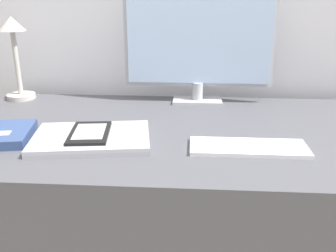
{
  "coord_description": "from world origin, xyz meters",
  "views": [
    {
      "loc": [
        0.03,
        -1.06,
        1.14
      ],
      "look_at": [
        -0.04,
        -0.05,
        0.78
      ],
      "focal_mm": 40.0,
      "sensor_mm": 36.0,
      "label": 1
    }
  ],
  "objects_px": {
    "monitor": "(199,40)",
    "ereader": "(90,133)",
    "laptop": "(92,138)",
    "keyboard": "(248,147)",
    "desk_lamp": "(15,48)"
  },
  "relations": [
    {
      "from": "monitor",
      "to": "ereader",
      "type": "distance_m",
      "value": 0.6
    },
    {
      "from": "laptop",
      "to": "ereader",
      "type": "distance_m",
      "value": 0.02
    },
    {
      "from": "keyboard",
      "to": "ereader",
      "type": "distance_m",
      "value": 0.47
    },
    {
      "from": "monitor",
      "to": "laptop",
      "type": "distance_m",
      "value": 0.6
    },
    {
      "from": "monitor",
      "to": "keyboard",
      "type": "xyz_separation_m",
      "value": [
        0.14,
        -0.48,
        -0.24
      ]
    },
    {
      "from": "ereader",
      "to": "keyboard",
      "type": "bearing_deg",
      "value": -4.08
    },
    {
      "from": "keyboard",
      "to": "ereader",
      "type": "xyz_separation_m",
      "value": [
        -0.47,
        0.03,
        0.02
      ]
    },
    {
      "from": "keyboard",
      "to": "laptop",
      "type": "bearing_deg",
      "value": 176.16
    },
    {
      "from": "keyboard",
      "to": "desk_lamp",
      "type": "bearing_deg",
      "value": 151.5
    },
    {
      "from": "laptop",
      "to": "ereader",
      "type": "height_order",
      "value": "ereader"
    },
    {
      "from": "monitor",
      "to": "laptop",
      "type": "xyz_separation_m",
      "value": [
        -0.32,
        -0.45,
        -0.24
      ]
    },
    {
      "from": "keyboard",
      "to": "laptop",
      "type": "distance_m",
      "value": 0.46
    },
    {
      "from": "ereader",
      "to": "desk_lamp",
      "type": "distance_m",
      "value": 0.64
    },
    {
      "from": "keyboard",
      "to": "desk_lamp",
      "type": "distance_m",
      "value": 1.02
    },
    {
      "from": "laptop",
      "to": "keyboard",
      "type": "bearing_deg",
      "value": -3.84
    }
  ]
}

